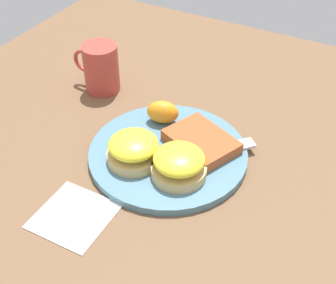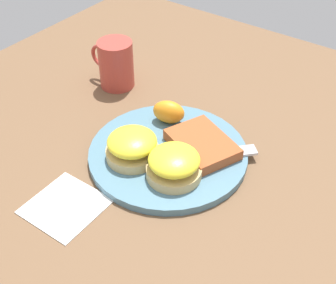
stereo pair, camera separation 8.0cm
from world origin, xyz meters
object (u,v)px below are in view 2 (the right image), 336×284
Objects in this scene: fork at (209,155)px; orange_wedge at (169,112)px; cup at (116,64)px; sandwich_benedict_right at (174,164)px; hashbrown_patty at (202,144)px; sandwich_benedict_left at (132,146)px.

orange_wedge is at bearing -19.14° from fork.
cup is at bearing -18.29° from fork.
sandwich_benedict_right is 0.08m from hashbrown_patty.
sandwich_benedict_left is at bearing 36.44° from fork.
fork is (-0.11, -0.08, -0.02)m from sandwich_benedict_left.
fork is at bearing 161.71° from cup.
sandwich_benedict_left is 0.12m from orange_wedge.
sandwich_benedict_left is at bearing 136.94° from cup.
orange_wedge is at bearing -50.82° from sandwich_benedict_right.
hashbrown_patty is 0.29m from cup.
hashbrown_patty is 0.02m from fork.
cup is at bearing -17.72° from hashbrown_patty.
sandwich_benedict_right is at bearing 73.27° from fork.
fork is 0.31m from cup.
sandwich_benedict_right is 0.88× the size of cup.
cup reaches higher than sandwich_benedict_right.
fork is at bearing -143.56° from sandwich_benedict_left.
cup is (0.29, -0.10, 0.03)m from fork.
sandwich_benedict_right is at bearing 89.45° from hashbrown_patty.
sandwich_benedict_right is 0.15m from orange_wedge.
sandwich_benedict_right is 1.53× the size of orange_wedge.
fork is at bearing 160.86° from orange_wedge.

